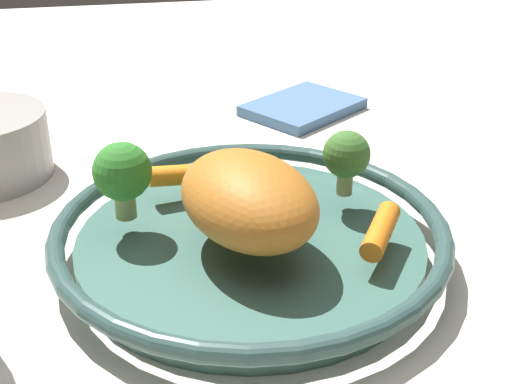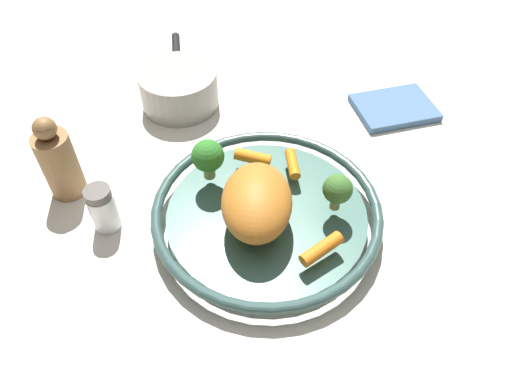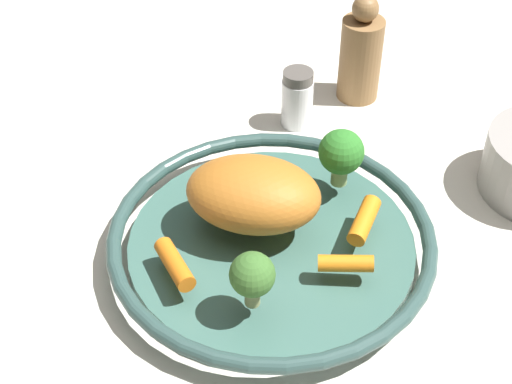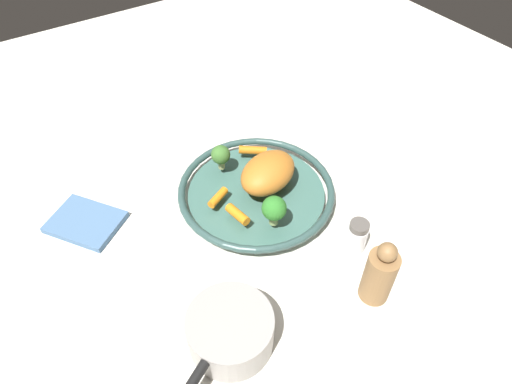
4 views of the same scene
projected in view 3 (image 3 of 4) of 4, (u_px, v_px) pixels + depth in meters
name	position (u px, v px, depth m)	size (l,w,h in m)	color
ground_plane	(271.00, 256.00, 0.82)	(2.12, 2.12, 0.00)	silver
serving_bowl	(271.00, 243.00, 0.81)	(0.34, 0.34, 0.04)	#3D665B
roast_chicken_piece	(253.00, 194.00, 0.79)	(0.14, 0.10, 0.07)	#BB6D25
baby_carrot_center	(364.00, 220.00, 0.79)	(0.02, 0.02, 0.06)	orange
baby_carrot_back	(346.00, 263.00, 0.75)	(0.02, 0.02, 0.05)	orange
baby_carrot_near_rim	(175.00, 264.00, 0.75)	(0.02, 0.02, 0.06)	orange
broccoli_floret_small	(252.00, 276.00, 0.70)	(0.04, 0.04, 0.06)	tan
broccoli_floret_edge	(341.00, 153.00, 0.82)	(0.05, 0.05, 0.07)	#94AC66
salt_shaker	(297.00, 99.00, 0.97)	(0.04, 0.04, 0.08)	white
pepper_mill	(361.00, 54.00, 1.00)	(0.05, 0.05, 0.15)	olive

